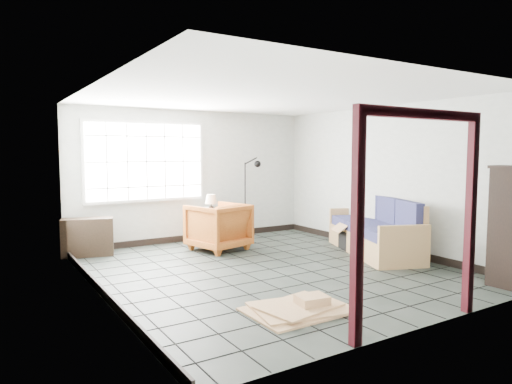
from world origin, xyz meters
TOP-DOWN VIEW (x-y plane):
  - ground at (0.00, 0.00)m, footprint 5.50×5.50m
  - room_shell at (0.00, 0.03)m, footprint 5.02×5.52m
  - window_panel at (-1.00, 2.70)m, footprint 2.32×0.08m
  - doorway_trim at (0.00, -2.70)m, footprint 1.80×0.08m
  - futon_sofa at (2.21, -0.08)m, footprint 1.61×2.38m
  - armchair at (-0.03, 1.65)m, footprint 1.11×1.07m
  - side_table at (0.11, 2.40)m, footprint 0.64×0.64m
  - table_lamp at (0.18, 2.36)m, footprint 0.31×0.31m
  - projector at (0.10, 2.40)m, footprint 0.36×0.33m
  - floor_lamp at (1.09, 2.34)m, footprint 0.44×0.34m
  - console_shelf at (-2.15, 2.40)m, footprint 0.90×0.54m
  - tall_shelf at (2.15, -2.40)m, footprint 0.36×0.45m
  - open_box at (2.15, 0.38)m, footprint 0.93×0.68m
  - cardboard_pile at (-0.72, -1.71)m, footprint 1.17×0.93m

SIDE VIEW (x-z plane):
  - ground at x=0.00m, z-range 0.00..0.00m
  - cardboard_pile at x=-0.72m, z-range -0.04..0.13m
  - open_box at x=2.15m, z-range -0.07..0.41m
  - console_shelf at x=-2.15m, z-range 0.00..0.65m
  - futon_sofa at x=2.21m, z-range -0.14..0.85m
  - armchair at x=-0.03m, z-range 0.00..0.94m
  - side_table at x=0.11m, z-range 0.19..0.77m
  - projector at x=0.10m, z-range 0.58..0.69m
  - tall_shelf at x=2.15m, z-range 0.01..1.62m
  - table_lamp at x=0.18m, z-range 0.65..1.02m
  - floor_lamp at x=1.09m, z-range 0.06..1.73m
  - doorway_trim at x=0.00m, z-range 0.28..2.48m
  - window_panel at x=-1.00m, z-range 0.84..2.36m
  - room_shell at x=0.00m, z-range 0.37..2.98m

